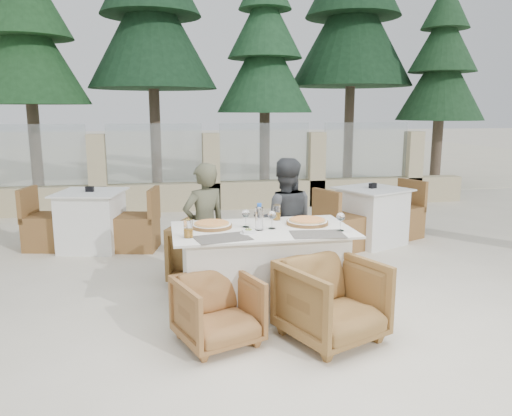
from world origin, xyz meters
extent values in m
plane|color=silver|center=(0.00, 0.00, 0.00)|extent=(80.00, 80.00, 0.00)
cube|color=beige|center=(0.00, 14.00, 0.01)|extent=(30.00, 16.00, 0.01)
cone|color=#204C24|center=(-3.50, 7.00, 2.75)|extent=(2.42, 2.42, 5.50)
cone|color=#183A20|center=(-1.00, 7.50, 3.25)|extent=(2.86, 2.86, 6.50)
cone|color=#214E2B|center=(1.50, 7.20, 2.50)|extent=(2.20, 2.20, 5.00)
cone|color=#17391F|center=(3.80, 7.80, 3.40)|extent=(2.99, 2.99, 6.80)
cone|color=#1D4223|center=(5.50, 6.50, 2.25)|extent=(1.98, 1.98, 4.50)
cube|color=#57524B|center=(-0.42, -0.30, 0.77)|extent=(0.50, 0.38, 0.00)
cube|color=#5D5850|center=(0.40, -0.33, 0.77)|extent=(0.48, 0.34, 0.00)
cylinder|color=#D4591C|center=(-0.47, 0.09, 0.79)|extent=(0.47, 0.47, 0.05)
cylinder|color=orange|center=(0.42, 0.06, 0.80)|extent=(0.51, 0.51, 0.05)
cylinder|color=#A1BED4|center=(-0.06, -0.08, 0.89)|extent=(0.09, 0.09, 0.24)
cylinder|color=orange|center=(-0.69, -0.23, 0.85)|extent=(0.09, 0.09, 0.15)
cylinder|color=orange|center=(0.18, 0.29, 0.84)|extent=(0.08, 0.08, 0.15)
imported|color=brown|center=(-0.43, 0.84, 0.33)|extent=(0.94, 0.95, 0.66)
imported|color=olive|center=(0.45, 0.59, 0.29)|extent=(0.83, 0.84, 0.59)
imported|color=#986637|center=(-0.50, -0.63, 0.27)|extent=(0.75, 0.76, 0.55)
imported|color=olive|center=(0.40, -0.73, 0.33)|extent=(0.93, 0.94, 0.65)
imported|color=#4C4C37|center=(-0.49, 0.61, 0.65)|extent=(0.56, 0.48, 1.31)
imported|color=#3A3C3F|center=(0.35, 0.64, 0.67)|extent=(0.73, 0.62, 1.34)
camera|label=1|loc=(-0.89, -4.29, 1.82)|focal=35.00mm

